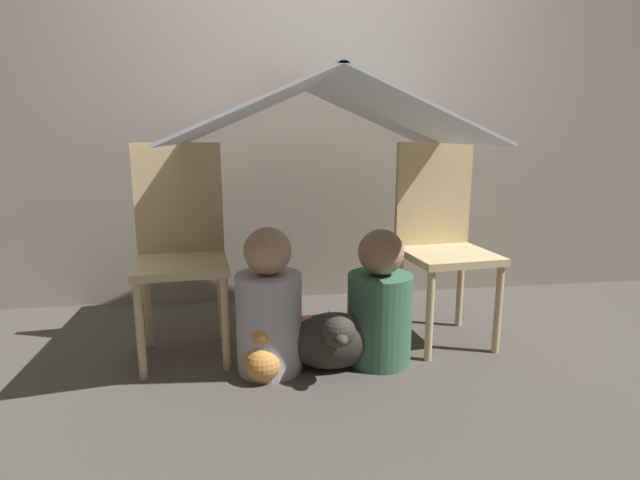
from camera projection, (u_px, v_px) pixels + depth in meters
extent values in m
plane|color=#47423D|center=(327.00, 370.00, 2.26)|extent=(8.80, 8.80, 0.00)
cube|color=gray|center=(300.00, 101.00, 3.07)|extent=(7.00, 0.05, 2.50)
cylinder|color=#D1B27F|center=(140.00, 331.00, 2.14)|extent=(0.04, 0.04, 0.44)
cylinder|color=#D1B27F|center=(225.00, 324.00, 2.22)|extent=(0.04, 0.04, 0.44)
cylinder|color=#D1B27F|center=(147.00, 304.00, 2.48)|extent=(0.04, 0.04, 0.44)
cylinder|color=#D1B27F|center=(221.00, 299.00, 2.56)|extent=(0.04, 0.04, 0.44)
cube|color=#D1B27F|center=(181.00, 265.00, 2.30)|extent=(0.46, 0.46, 0.04)
cube|color=#D1B27F|center=(179.00, 198.00, 2.43)|extent=(0.42, 0.07, 0.53)
cylinder|color=#D1B27F|center=(430.00, 316.00, 2.32)|extent=(0.04, 0.04, 0.44)
cylinder|color=#D1B27F|center=(498.00, 310.00, 2.40)|extent=(0.04, 0.04, 0.44)
cylinder|color=#D1B27F|center=(399.00, 293.00, 2.66)|extent=(0.04, 0.04, 0.44)
cylinder|color=#D1B27F|center=(460.00, 288.00, 2.74)|extent=(0.04, 0.04, 0.44)
cube|color=#D1B27F|center=(449.00, 255.00, 2.48)|extent=(0.46, 0.46, 0.04)
cube|color=#D1B27F|center=(434.00, 194.00, 2.61)|extent=(0.42, 0.07, 0.53)
cube|color=silver|center=(248.00, 111.00, 2.20)|extent=(0.65, 1.13, 0.29)
cube|color=silver|center=(390.00, 112.00, 2.29)|extent=(0.65, 1.13, 0.29)
cube|color=silver|center=(320.00, 79.00, 2.22)|extent=(0.04, 1.13, 0.01)
cylinder|color=#B2B2B7|center=(269.00, 322.00, 2.23)|extent=(0.29, 0.29, 0.45)
sphere|color=tan|center=(268.00, 251.00, 2.16)|extent=(0.21, 0.21, 0.21)
cylinder|color=#38664C|center=(379.00, 318.00, 2.31)|extent=(0.30, 0.30, 0.42)
sphere|color=#9E7556|center=(381.00, 252.00, 2.25)|extent=(0.21, 0.21, 0.21)
ellipsoid|color=#332D28|center=(333.00, 341.00, 2.25)|extent=(0.39, 0.19, 0.27)
sphere|color=#332D28|center=(338.00, 330.00, 2.09)|extent=(0.14, 0.14, 0.14)
ellipsoid|color=#332D28|center=(341.00, 340.00, 2.03)|extent=(0.06, 0.07, 0.05)
cone|color=#332D28|center=(328.00, 318.00, 2.07)|extent=(0.05, 0.05, 0.06)
cone|color=#332D28|center=(349.00, 317.00, 2.08)|extent=(0.05, 0.05, 0.06)
cube|color=#CC664C|center=(307.00, 336.00, 2.52)|extent=(0.39, 0.31, 0.10)
sphere|color=#D88C3F|center=(263.00, 362.00, 2.15)|extent=(0.17, 0.17, 0.17)
sphere|color=#D88C3F|center=(262.00, 334.00, 2.13)|extent=(0.10, 0.10, 0.10)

